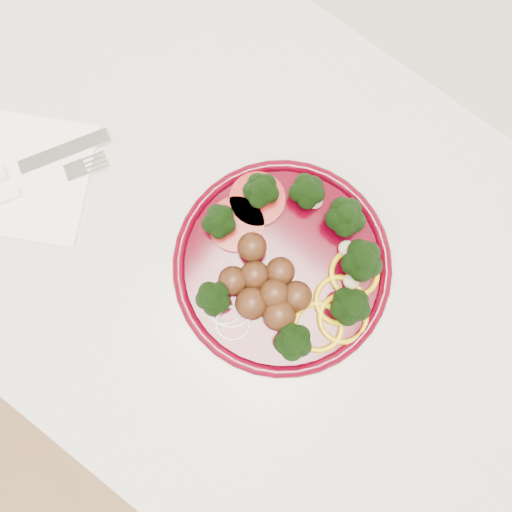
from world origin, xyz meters
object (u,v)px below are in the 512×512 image
Objects in this scene: plate at (284,265)px; napkin at (26,176)px; fork at (7,196)px; knife at (2,174)px.

napkin is at bearing -162.17° from plate.
plate reaches higher than fork.
plate is 1.33× the size of knife.
fork is at bearing -156.87° from plate.
knife is 0.03m from fork.
knife is (-0.02, -0.02, 0.01)m from napkin.
knife is at bearing 83.00° from fork.
plate is 0.33m from fork.
knife reaches higher than napkin.
fork is at bearing -97.00° from knife.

